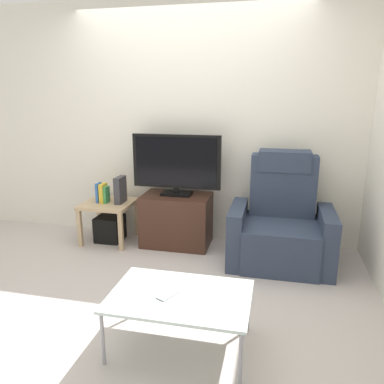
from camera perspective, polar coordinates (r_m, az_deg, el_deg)
ground_plane at (r=3.47m, az=-4.60°, el=-13.18°), size 6.40×6.40×0.00m
wall_back at (r=4.17m, az=-0.31°, el=10.32°), size 6.40×0.06×2.60m
tv_stand at (r=4.12m, az=-2.37°, el=-4.25°), size 0.73×0.47×0.56m
television at (r=3.98m, az=-2.40°, el=4.35°), size 0.95×0.20×0.65m
recliner_armchair at (r=3.78m, az=13.41°, el=-4.99°), size 0.98×0.78×1.08m
side_table at (r=4.29m, az=-12.58°, el=-2.42°), size 0.54×0.54×0.45m
subwoofer_box at (r=4.37m, az=-12.40°, el=-5.43°), size 0.28×0.28×0.28m
book_leftmost at (r=4.27m, az=-14.04°, el=-0.09°), size 0.03×0.11×0.22m
book_middle at (r=4.24m, az=-13.38°, el=-0.16°), size 0.05×0.13×0.21m
book_rightmost at (r=4.23m, az=-12.93°, el=-0.39°), size 0.04×0.11×0.18m
game_console at (r=4.18m, az=-10.89°, el=0.32°), size 0.07×0.20×0.29m
coffee_table at (r=2.50m, az=-1.82°, el=-15.84°), size 0.90×0.60×0.38m
cell_phone at (r=2.48m, az=-3.70°, el=-15.37°), size 0.13×0.17×0.01m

